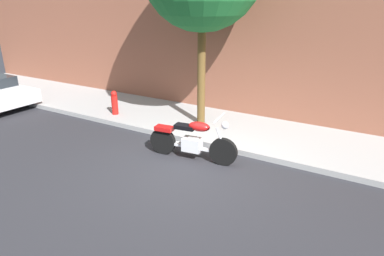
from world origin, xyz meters
TOP-DOWN VIEW (x-y plane):
  - ground_plane at (0.00, 0.00)m, footprint 60.00×60.00m
  - sidewalk at (0.00, 2.61)m, footprint 25.64×2.71m
  - motorcycle at (-0.06, 0.51)m, footprint 2.20×0.70m
  - fire_hydrant at (-3.66, 1.82)m, footprint 0.20×0.20m

SIDE VIEW (x-z plane):
  - ground_plane at x=0.00m, z-range 0.00..0.00m
  - sidewalk at x=0.00m, z-range 0.00..0.14m
  - fire_hydrant at x=-3.66m, z-range 0.00..0.91m
  - motorcycle at x=-0.06m, z-range -0.10..1.05m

